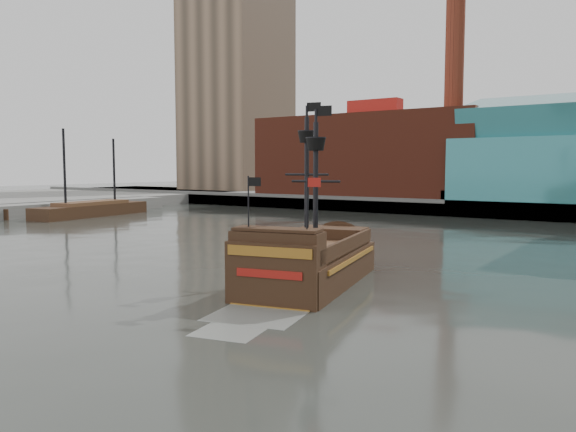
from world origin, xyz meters
The scene contains 7 objects.
ground centered at (0.00, 0.00, 0.00)m, with size 400.00×400.00×0.00m, color #252823.
promenade_far centered at (0.00, 92.00, 1.00)m, with size 220.00×60.00×2.00m, color slate.
seawall centered at (0.00, 62.50, 1.30)m, with size 220.00×1.00×2.60m, color #4C4C49.
pier centered at (-58.00, 30.00, 1.00)m, with size 6.00×40.00×2.00m, color slate.
skyline centered at (5.21, 84.56, 24.55)m, with size 149.00×45.00×62.00m.
pirate_ship centered at (4.95, 7.29, 1.16)m, with size 8.87×17.86×12.83m.
docked_vessel centered at (-50.62, 31.30, 0.88)m, with size 7.69×20.91×13.90m.
Camera 1 is at (24.31, -23.14, 7.62)m, focal length 35.00 mm.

